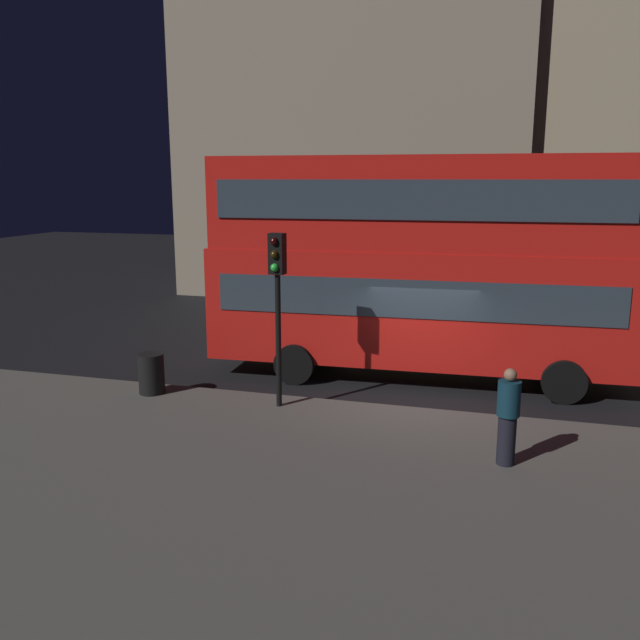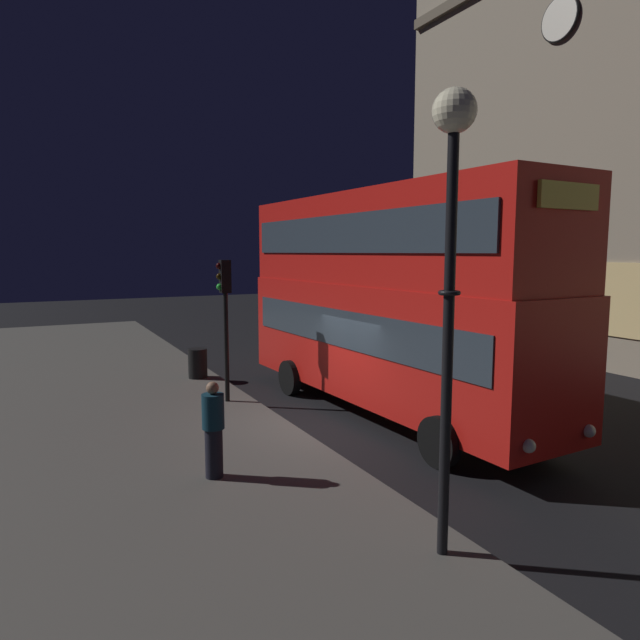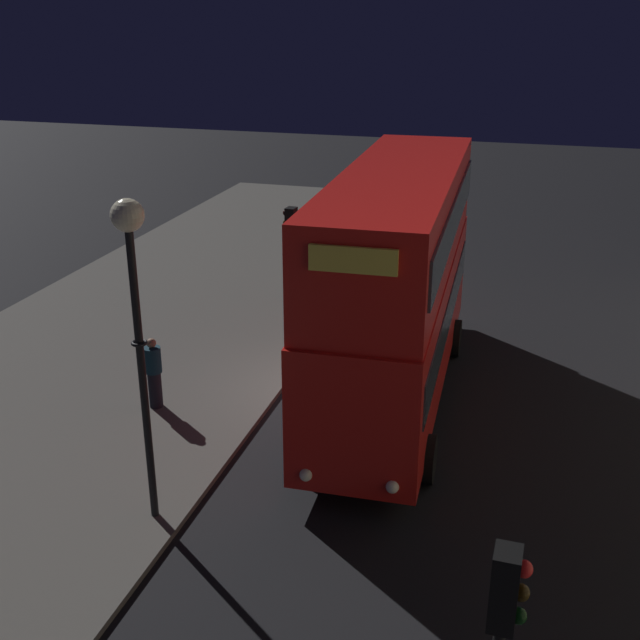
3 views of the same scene
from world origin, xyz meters
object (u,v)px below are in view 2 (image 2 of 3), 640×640
(pedestrian, at_px, (213,429))
(litter_bin, at_px, (198,363))
(traffic_light_near_kerb, at_px, (225,300))
(street_lamp, at_px, (452,211))
(double_decker_bus, at_px, (386,293))

(pedestrian, height_order, litter_bin, pedestrian)
(traffic_light_near_kerb, distance_m, litter_bin, 3.83)
(traffic_light_near_kerb, distance_m, street_lamp, 8.76)
(double_decker_bus, bearing_deg, litter_bin, -151.86)
(traffic_light_near_kerb, height_order, street_lamp, street_lamp)
(traffic_light_near_kerb, xyz_separation_m, pedestrian, (4.76, -1.77, -1.82))
(double_decker_bus, height_order, pedestrian, double_decker_bus)
(street_lamp, bearing_deg, double_decker_bus, 152.45)
(street_lamp, relative_size, litter_bin, 6.37)
(double_decker_bus, distance_m, street_lamp, 7.06)
(street_lamp, distance_m, pedestrian, 5.57)
(traffic_light_near_kerb, relative_size, street_lamp, 0.63)
(street_lamp, height_order, pedestrian, street_lamp)
(double_decker_bus, distance_m, pedestrian, 5.98)
(double_decker_bus, height_order, traffic_light_near_kerb, double_decker_bus)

